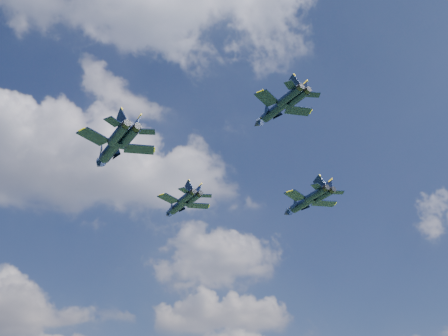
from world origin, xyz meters
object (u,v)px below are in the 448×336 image
jet_lead (178,206)px  jet_left (111,150)px  jet_slot (274,111)px  jet_right (302,204)px

jet_lead → jet_left: (-13.96, -25.73, -1.69)m
jet_left → jet_slot: (26.70, -12.71, 2.54)m
jet_right → jet_slot: jet_slot is taller
jet_left → jet_slot: jet_slot is taller
jet_lead → jet_right: size_ratio=0.96×
jet_lead → jet_right: jet_lead is taller
jet_right → jet_lead: bearing=139.0°
jet_lead → jet_left: 29.32m
jet_lead → jet_right: (25.67, -8.86, -1.68)m
jet_slot → jet_lead: bearing=83.7°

